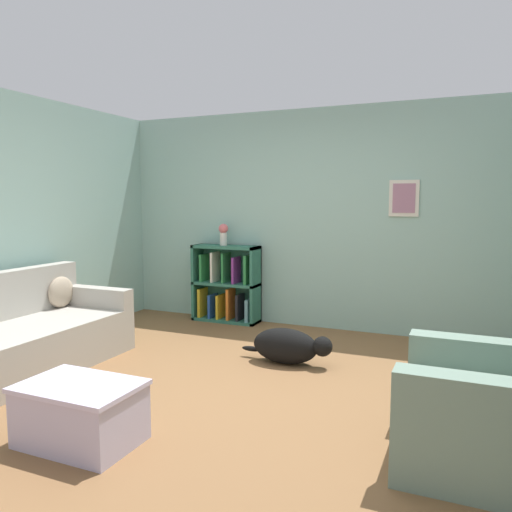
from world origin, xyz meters
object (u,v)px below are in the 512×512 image
Objects in this scene: coffee_table at (80,411)px; dog at (288,346)px; recliner_chair at (507,412)px; bookshelf at (227,285)px; couch at (28,335)px; vase at (223,233)px.

coffee_table reaches higher than dog.
recliner_chair is 1.37× the size of coffee_table.
recliner_chair reaches higher than bookshelf.
recliner_chair reaches higher than dog.
bookshelf is at bearing 100.54° from coffee_table.
recliner_chair is (3.04, -2.51, -0.12)m from bookshelf.
bookshelf is at bearing 140.41° from recliner_chair.
coffee_table is (1.47, -0.93, -0.10)m from couch.
recliner_chair is at bearing -39.59° from bookshelf.
bookshelf is (0.87, 2.32, 0.16)m from couch.
coffee_table is at bearing -32.28° from couch.
couch is 2.58m from vase.
bookshelf is 0.95× the size of recliner_chair.
bookshelf is 3.32m from coffee_table.
couch is at bearing -154.05° from dog.
recliner_chair is at bearing 16.80° from coffee_table.
dog is at bearing -44.80° from bookshelf.
dog is (0.68, 1.98, -0.04)m from coffee_table.
couch is 1.84× the size of bookshelf.
couch reaches higher than coffee_table.
dog is at bearing 25.95° from couch.
bookshelf is at bearing 135.20° from dog.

